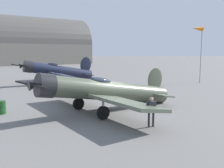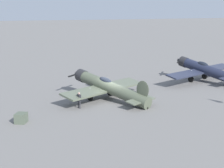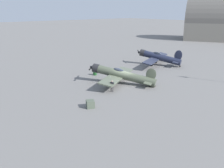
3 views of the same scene
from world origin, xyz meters
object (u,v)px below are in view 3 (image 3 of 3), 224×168
airplane_mid_apron (158,57)px  fuel_drum (95,73)px  ground_crew_mechanic (112,85)px  equipment_crate (90,104)px  airplane_foreground (121,75)px

airplane_mid_apron → fuel_drum: airplane_mid_apron is taller
ground_crew_mechanic → fuel_drum: size_ratio=1.92×
equipment_crate → fuel_drum: 14.94m
ground_crew_mechanic → equipment_crate: size_ratio=1.20×
ground_crew_mechanic → fuel_drum: ground_crew_mechanic is taller
airplane_foreground → ground_crew_mechanic: size_ratio=6.58×
equipment_crate → fuel_drum: equipment_crate is taller
airplane_foreground → fuel_drum: 6.77m
airplane_mid_apron → equipment_crate: airplane_mid_apron is taller
airplane_mid_apron → ground_crew_mechanic: 19.56m
airplane_foreground → equipment_crate: (-4.83, 9.37, -0.95)m
ground_crew_mechanic → fuel_drum: (8.79, -3.78, -0.55)m
fuel_drum → airplane_mid_apron: bearing=-97.8°
airplane_foreground → equipment_crate: airplane_foreground is taller
equipment_crate → airplane_foreground: bearing=-62.7°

